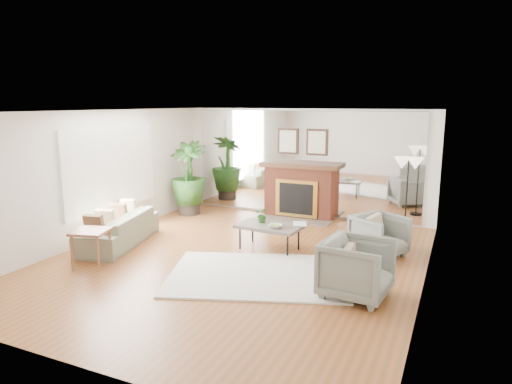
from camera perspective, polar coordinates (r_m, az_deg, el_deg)
The scene contains 18 objects.
ground at distance 7.85m, azimuth -2.54°, elevation -8.52°, with size 7.00×7.00×0.00m, color brown.
wall_left at distance 9.25m, azimuth -19.39°, elevation 1.86°, with size 0.02×7.00×2.50m, color silver.
wall_right at distance 6.74m, azimuth 20.68°, elevation -1.49°, with size 0.02×7.00×2.50m, color silver.
wall_back at distance 10.71m, azimuth 5.87°, elevation 3.63°, with size 6.00×0.02×2.50m, color silver.
mirror_panel at distance 10.69m, azimuth 5.83°, elevation 3.62°, with size 5.40×0.04×2.40m, color silver.
window_panel at distance 9.51m, azimuth -17.64°, elevation 2.82°, with size 0.04×2.40×1.50m, color #B2E09E.
fireplace at distance 10.59m, azimuth 5.41°, elevation 0.31°, with size 1.85×0.83×2.05m.
area_rug at distance 7.18m, azimuth 0.19°, elevation -10.30°, with size 2.70×1.93×0.03m, color silver.
coffee_table at distance 8.29m, azimuth 1.67°, elevation -4.39°, with size 1.19×0.75×0.46m.
sofa at distance 9.00m, azimuth -16.78°, elevation -4.45°, with size 2.02×0.79×0.59m, color #697059.
armchair_back at distance 8.26m, azimuth 15.14°, elevation -5.26°, with size 0.77×0.80×0.73m, color gray.
armchair_front at distance 6.47m, azimuth 12.47°, elevation -9.32°, with size 0.87×0.90×0.81m, color gray.
side_table at distance 7.88m, azimuth -19.93°, elevation -5.19°, with size 0.66×0.66×0.61m.
potted_ficus at distance 10.93m, azimuth -8.44°, elevation 2.04°, with size 0.95×0.95×1.75m.
floor_lamp at distance 8.98m, azimuth 18.49°, elevation 2.62°, with size 0.53×0.30×1.64m.
tabletop_plant at distance 8.42m, azimuth 0.80°, elevation -2.84°, with size 0.27×0.23×0.29m, color #356625.
fruit_bowl at distance 8.10m, azimuth 2.41°, elevation -4.27°, with size 0.24×0.24×0.06m, color #8D5D38.
book at distance 8.32m, azimuth 4.67°, elevation -4.01°, with size 0.24×0.33×0.02m, color #8D5D38.
Camera 1 is at (3.35, -6.59, 2.64)m, focal length 32.00 mm.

